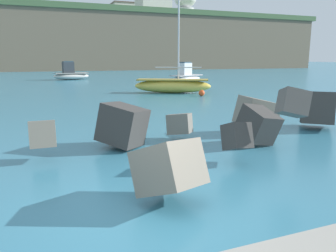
{
  "coord_description": "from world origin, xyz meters",
  "views": [
    {
      "loc": [
        -1.68,
        -5.04,
        2.62
      ],
      "look_at": [
        0.52,
        0.5,
        1.4
      ],
      "focal_mm": 35.33,
      "sensor_mm": 36.0,
      "label": 1
    }
  ],
  "objects_px": {
    "mooring_buoy_middle": "(182,76)",
    "radar_dome": "(185,0)",
    "boat_mid_left": "(173,85)",
    "station_building_central": "(153,0)",
    "station_building_west": "(125,11)",
    "boat_near_right": "(186,77)",
    "boat_near_centre": "(71,74)",
    "mooring_buoy_inner": "(202,93)"
  },
  "relations": [
    {
      "from": "mooring_buoy_middle",
      "to": "radar_dome",
      "type": "bearing_deg",
      "value": 65.1
    },
    {
      "from": "boat_mid_left",
      "to": "station_building_central",
      "type": "xyz_separation_m",
      "value": [
        19.42,
        60.1,
        16.48
      ]
    },
    {
      "from": "radar_dome",
      "to": "station_building_central",
      "type": "height_order",
      "value": "radar_dome"
    },
    {
      "from": "station_building_west",
      "to": "boat_mid_left",
      "type": "bearing_deg",
      "value": -101.88
    },
    {
      "from": "radar_dome",
      "to": "station_building_west",
      "type": "bearing_deg",
      "value": 175.02
    },
    {
      "from": "boat_near_right",
      "to": "boat_near_centre",
      "type": "bearing_deg",
      "value": 135.37
    },
    {
      "from": "mooring_buoy_inner",
      "to": "station_building_central",
      "type": "bearing_deg",
      "value": 73.73
    },
    {
      "from": "mooring_buoy_inner",
      "to": "radar_dome",
      "type": "bearing_deg",
      "value": 66.36
    },
    {
      "from": "station_building_west",
      "to": "boat_near_right",
      "type": "bearing_deg",
      "value": -98.94
    },
    {
      "from": "boat_near_right",
      "to": "radar_dome",
      "type": "bearing_deg",
      "value": 65.64
    },
    {
      "from": "mooring_buoy_inner",
      "to": "boat_near_right",
      "type": "bearing_deg",
      "value": 70.31
    },
    {
      "from": "boat_mid_left",
      "to": "mooring_buoy_inner",
      "type": "bearing_deg",
      "value": -69.15
    },
    {
      "from": "boat_mid_left",
      "to": "mooring_buoy_middle",
      "type": "height_order",
      "value": "boat_mid_left"
    },
    {
      "from": "boat_near_right",
      "to": "station_building_central",
      "type": "height_order",
      "value": "station_building_central"
    },
    {
      "from": "radar_dome",
      "to": "station_building_central",
      "type": "bearing_deg",
      "value": -143.07
    },
    {
      "from": "mooring_buoy_middle",
      "to": "boat_mid_left",
      "type": "bearing_deg",
      "value": -116.0
    },
    {
      "from": "station_building_central",
      "to": "boat_near_centre",
      "type": "bearing_deg",
      "value": -121.75
    },
    {
      "from": "boat_near_right",
      "to": "boat_mid_left",
      "type": "relative_size",
      "value": 0.66
    },
    {
      "from": "mooring_buoy_inner",
      "to": "station_building_west",
      "type": "bearing_deg",
      "value": 79.34
    },
    {
      "from": "mooring_buoy_middle",
      "to": "station_building_central",
      "type": "relative_size",
      "value": 0.05
    },
    {
      "from": "radar_dome",
      "to": "station_building_west",
      "type": "relative_size",
      "value": 1.4
    },
    {
      "from": "mooring_buoy_inner",
      "to": "mooring_buoy_middle",
      "type": "xyz_separation_m",
      "value": [
        7.96,
        21.3,
        0.0
      ]
    },
    {
      "from": "boat_near_centre",
      "to": "radar_dome",
      "type": "relative_size",
      "value": 0.43
    },
    {
      "from": "mooring_buoy_inner",
      "to": "mooring_buoy_middle",
      "type": "height_order",
      "value": "same"
    },
    {
      "from": "boat_mid_left",
      "to": "station_building_west",
      "type": "distance_m",
      "value": 75.07
    },
    {
      "from": "boat_near_centre",
      "to": "mooring_buoy_middle",
      "type": "distance_m",
      "value": 14.76
    },
    {
      "from": "mooring_buoy_middle",
      "to": "station_building_west",
      "type": "xyz_separation_m",
      "value": [
        6.12,
        53.43,
        15.59
      ]
    },
    {
      "from": "mooring_buoy_middle",
      "to": "station_building_west",
      "type": "distance_m",
      "value": 56.0
    },
    {
      "from": "boat_near_centre",
      "to": "station_building_central",
      "type": "xyz_separation_m",
      "value": [
        25.11,
        40.59,
        16.38
      ]
    },
    {
      "from": "station_building_central",
      "to": "mooring_buoy_inner",
      "type": "bearing_deg",
      "value": -106.27
    },
    {
      "from": "boat_near_centre",
      "to": "station_building_central",
      "type": "bearing_deg",
      "value": 58.25
    },
    {
      "from": "mooring_buoy_inner",
      "to": "station_building_central",
      "type": "relative_size",
      "value": 0.05
    },
    {
      "from": "boat_near_right",
      "to": "radar_dome",
      "type": "height_order",
      "value": "radar_dome"
    },
    {
      "from": "station_building_central",
      "to": "mooring_buoy_middle",
      "type": "bearing_deg",
      "value": -104.04
    },
    {
      "from": "boat_near_centre",
      "to": "mooring_buoy_middle",
      "type": "xyz_separation_m",
      "value": [
        14.71,
        -1.01,
        -0.48
      ]
    },
    {
      "from": "station_building_central",
      "to": "station_building_west",
      "type": "bearing_deg",
      "value": 109.89
    },
    {
      "from": "mooring_buoy_inner",
      "to": "station_building_central",
      "type": "distance_m",
      "value": 67.66
    },
    {
      "from": "boat_mid_left",
      "to": "station_building_central",
      "type": "distance_m",
      "value": 65.27
    },
    {
      "from": "boat_mid_left",
      "to": "mooring_buoy_inner",
      "type": "xyz_separation_m",
      "value": [
        1.07,
        -2.8,
        -0.37
      ]
    },
    {
      "from": "boat_near_centre",
      "to": "boat_mid_left",
      "type": "bearing_deg",
      "value": -73.74
    },
    {
      "from": "mooring_buoy_middle",
      "to": "station_building_west",
      "type": "relative_size",
      "value": 0.06
    },
    {
      "from": "mooring_buoy_middle",
      "to": "boat_near_centre",
      "type": "bearing_deg",
      "value": 176.08
    }
  ]
}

